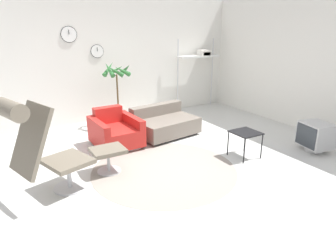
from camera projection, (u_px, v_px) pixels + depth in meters
The scene contains 12 objects.
ground_plane at pixel (158, 159), 5.00m from camera, with size 12.00×12.00×0.00m, color silver.
wall_back at pixel (101, 60), 6.79m from camera, with size 12.00×0.09×2.80m.
wall_right at pixel (304, 63), 6.23m from camera, with size 0.06×12.00×2.80m.
round_rug at pixel (164, 169), 4.64m from camera, with size 2.24×2.24×0.01m.
lounge_chair at pixel (38, 141), 3.62m from camera, with size 1.09×0.84×1.34m.
ottoman at pixel (108, 154), 4.49m from camera, with size 0.49×0.42×0.38m.
armchair_red at pixel (115, 133), 5.51m from camera, with size 0.81×0.93×0.68m.
couch_low at pixel (164, 124), 6.10m from camera, with size 1.32×1.01×0.58m.
side_table at pixel (245, 135), 4.99m from camera, with size 0.43×0.43×0.45m.
crt_television at pixel (316, 136), 5.27m from camera, with size 0.54×0.60×0.52m.
potted_plant at pixel (118, 91), 6.50m from camera, with size 0.59×0.61×1.43m.
shelf_unit at pixel (201, 56), 7.83m from camera, with size 1.18×0.28×1.83m.
Camera 1 is at (-2.17, -4.04, 2.09)m, focal length 32.00 mm.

